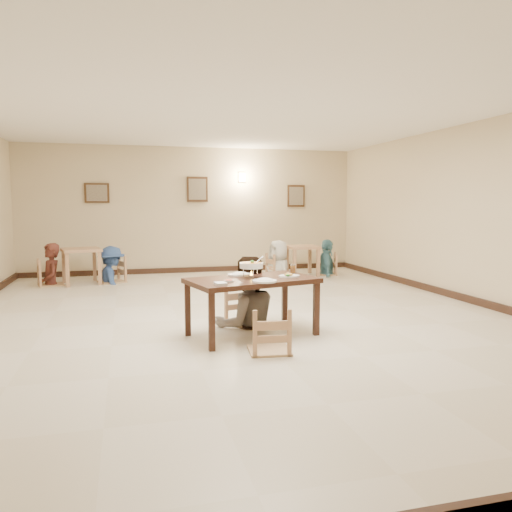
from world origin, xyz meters
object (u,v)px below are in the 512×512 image
object	(u,v)px
main_diner	(246,256)
chair_near	(269,309)
main_table	(252,285)
bg_diner_a	(50,243)
bg_table_right	(302,251)
bg_chair_ll	(50,261)
curry_warmer	(251,266)
bg_chair_rl	(279,255)
drink_glass	(293,269)
bg_diner_d	(327,239)
chair_far	(245,289)
bg_table_left	(81,255)
bg_chair_lr	(111,258)
bg_chair_rr	(327,254)
bg_diner_c	(279,240)
bg_diner_b	(111,246)

from	to	relation	value
main_diner	chair_near	bearing A→B (deg)	83.65
main_table	bg_diner_a	world-z (taller)	bg_diner_a
bg_table_right	bg_chair_ll	size ratio (longest dim) A/B	0.69
curry_warmer	bg_chair_rl	distance (m)	5.18
bg_table_right	bg_chair_rl	xyz separation A→B (m)	(-0.58, -0.01, -0.06)
drink_glass	bg_diner_a	world-z (taller)	bg_diner_a
bg_diner_d	curry_warmer	bearing A→B (deg)	165.65
bg_chair_rl	drink_glass	bearing A→B (deg)	153.86
curry_warmer	bg_diner_d	world-z (taller)	bg_diner_d
chair_far	bg_table_right	size ratio (longest dim) A/B	1.37
chair_far	bg_table_left	size ratio (longest dim) A/B	1.09
drink_glass	bg_chair_lr	world-z (taller)	bg_chair_lr
drink_glass	bg_diner_d	size ratio (longest dim) A/B	0.08
bg_chair_lr	bg_chair_rr	bearing A→B (deg)	68.34
bg_chair_rl	bg_diner_c	size ratio (longest dim) A/B	0.59
bg_chair_lr	bg_diner_a	size ratio (longest dim) A/B	0.61
bg_diner_d	bg_chair_rr	bearing A→B (deg)	0.00
curry_warmer	bg_chair_rr	size ratio (longest dim) A/B	0.34
main_diner	bg_chair_ll	bearing A→B (deg)	-58.45
bg_table_left	bg_diner_c	xyz separation A→B (m)	(4.27, 0.03, 0.22)
main_table	bg_diner_c	bearing A→B (deg)	55.15
main_table	drink_glass	world-z (taller)	drink_glass
curry_warmer	drink_glass	world-z (taller)	curry_warmer
chair_near	bg_chair_rr	distance (m)	6.30
bg_table_left	bg_table_right	world-z (taller)	bg_table_left
bg_table_left	bg_chair_rl	world-z (taller)	bg_chair_rl
main_diner	curry_warmer	distance (m)	0.51
main_diner	drink_glass	distance (m)	0.65
bg_chair_rl	bg_diner_a	size ratio (longest dim) A/B	0.57
bg_table_right	bg_chair_ll	distance (m)	5.45
chair_near	main_diner	distance (m)	1.35
main_table	bg_chair_ll	bearing A→B (deg)	108.22
bg_diner_c	bg_diner_b	bearing A→B (deg)	-103.57
chair_near	curry_warmer	world-z (taller)	curry_warmer
bg_diner_a	bg_chair_lr	bearing A→B (deg)	77.74
curry_warmer	bg_diner_a	distance (m)	5.62
chair_far	bg_diner_d	xyz separation A→B (m)	(2.96, 4.16, 0.35)
drink_glass	chair_far	bearing A→B (deg)	147.46
curry_warmer	bg_table_left	world-z (taller)	curry_warmer
drink_glass	bg_diner_d	xyz separation A→B (m)	(2.38, 4.53, 0.04)
chair_near	curry_warmer	distance (m)	0.87
chair_far	chair_near	xyz separation A→B (m)	(-0.05, -1.38, 0.00)
drink_glass	bg_diner_b	distance (m)	5.21
bg_table_left	bg_chair_rr	world-z (taller)	bg_chair_rr
bg_chair_lr	bg_diner_b	size ratio (longest dim) A/B	0.68
chair_near	bg_diner_a	size ratio (longest dim) A/B	0.56
chair_far	drink_glass	xyz separation A→B (m)	(0.57, -0.36, 0.31)
main_table	chair_far	xyz separation A→B (m)	(0.06, 0.65, -0.17)
bg_table_left	bg_table_right	size ratio (longest dim) A/B	1.26
drink_glass	bg_chair_ll	world-z (taller)	bg_chair_ll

